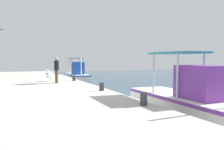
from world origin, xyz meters
name	(u,v)px	position (x,y,z in m)	size (l,w,h in m)	color
fishing_boat_nearest	(77,75)	(-12.65, 1.98, 0.64)	(5.30, 1.93, 2.65)	silver
fishing_boat_second	(188,100)	(4.62, 1.99, 0.69)	(6.34, 2.02, 2.81)	silver
pelican	(50,75)	(-4.57, -2.00, 1.20)	(0.75, 0.88, 0.82)	tan
fisherman_standing	(56,68)	(-3.12, -1.83, 1.73)	(0.65, 0.26, 1.66)	#4C3823
mooring_bollard_nearest	(74,78)	(-4.14, -0.45, 0.99)	(0.23, 0.23, 0.39)	#333338
mooring_bollard_second	(102,87)	(1.38, -0.45, 1.00)	(0.26, 0.26, 0.40)	#333338
mooring_bollard_third	(144,99)	(5.32, -0.45, 1.02)	(0.24, 0.24, 0.44)	#333338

